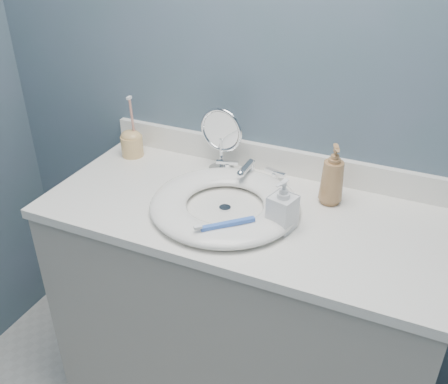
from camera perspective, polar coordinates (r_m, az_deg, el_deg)
The scene contains 12 objects.
back_wall at distance 1.61m, azimuth 6.35°, elevation 12.72°, with size 2.20×0.02×2.40m, color #455E68.
vanity_cabinet at distance 1.79m, azimuth 2.00°, elevation -14.21°, with size 1.20×0.55×0.85m, color #A39F95.
countertop at distance 1.52m, azimuth 2.30°, elevation -2.33°, with size 1.22×0.57×0.03m, color white.
backsplash at distance 1.70m, azimuth 5.70°, elevation 3.77°, with size 1.22×0.02×0.09m, color white.
basin at distance 1.49m, azimuth 0.11°, elevation -1.38°, with size 0.45×0.45×0.04m, color white, non-canonical shape.
drain at distance 1.50m, azimuth 0.11°, elevation -1.87°, with size 0.04×0.04×0.01m, color silver.
faucet at distance 1.64m, azimuth 2.91°, elevation 2.19°, with size 0.25×0.13×0.07m.
makeup_mirror at distance 1.66m, azimuth -0.30°, elevation 6.26°, with size 0.15×0.09×0.23m.
soap_bottle_amber at distance 1.52m, azimuth 12.32°, elevation 1.95°, with size 0.07×0.07×0.19m, color #9C7146.
soap_bottle_clear at distance 1.39m, azimuth 6.73°, elevation -1.45°, with size 0.07×0.07×0.16m, color silver.
toothbrush_holder at distance 1.83m, azimuth -10.49°, elevation 5.62°, with size 0.08×0.08×0.23m.
toothbrush_lying at distance 1.36m, azimuth 0.17°, elevation -3.71°, with size 0.14×0.13×0.02m.
Camera 1 is at (0.47, -0.21, 1.69)m, focal length 40.00 mm.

